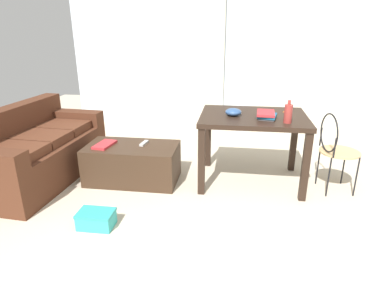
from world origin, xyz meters
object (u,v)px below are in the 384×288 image
Objects in this scene: coffee_table at (133,163)px; scissors at (286,112)px; wire_chair at (334,145)px; bottle_near at (288,113)px; craft_table at (253,125)px; bowl at (233,112)px; book_stack at (267,115)px; tv_remote_primary at (144,143)px; couch at (36,152)px; magazine at (105,145)px; shoebox at (96,219)px.

scissors is at bearing 11.83° from coffee_table.
bottle_near is at bearing -164.98° from wire_chair.
bowl is at bearing -167.70° from craft_table.
scissors is at bearing 21.77° from bowl.
book_stack is 2.95× the size of scissors.
scissors is at bearing 84.42° from bottle_near.
tv_remote_primary is at bearing 179.57° from book_stack.
coffee_table is at bearing -172.70° from craft_table.
book_stack reaches higher than craft_table.
couch is 17.98× the size of scissors.
scissors is at bearing 26.93° from craft_table.
craft_table is 11.77× the size of scissors.
couch is at bearing -174.37° from bowl.
magazine is (-0.30, -0.04, 0.23)m from coffee_table.
couch is 2.64m from book_stack.
scissors is at bearing 37.04° from shoebox.
wire_chair is (2.20, 0.06, 0.32)m from coffee_table.
couch reaches higher than craft_table.
couch is at bearing -167.91° from magazine.
bowl reaches higher than shoebox.
bottle_near is 2.34× the size of scissors.
craft_table is at bearing 141.79° from bottle_near.
magazine is at bearing -177.71° from wire_chair.
coffee_table is (1.12, 0.10, -0.12)m from couch.
magazine is at bearing -168.74° from scissors.
bowl is at bearing 12.38° from tv_remote_primary.
scissors reaches higher than craft_table.
bowl is 1.49m from magazine.
bottle_near reaches higher than magazine.
scissors is at bearing 51.42° from book_stack.
wire_chair is 5.20× the size of tv_remote_primary.
book_stack is at bearing 8.79° from tv_remote_primary.
couch is 2.84m from bottle_near.
tv_remote_primary is 0.56× the size of magazine.
wire_chair is at bearing -0.08° from book_stack.
tv_remote_primary is 0.52× the size of shoebox.
scissors is at bearing 19.50° from magazine.
couch is 5.54× the size of shoebox.
book_stack reaches higher than scissors.
wire_chair is at bearing -3.56° from bowl.
tv_remote_primary is at bearing 22.80° from magazine.
scissors is (0.37, 0.19, 0.12)m from craft_table.
book_stack is (2.59, 0.16, 0.49)m from couch.
craft_table is 1.33× the size of wire_chair.
bottle_near reaches higher than shoebox.
magazine is at bearing -176.74° from book_stack.
wire_chair reaches higher than craft_table.
bottle_near is 2.02m from magazine.
bottle_near is 0.58m from bowl.
wire_chair is 3.78× the size of bottle_near.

